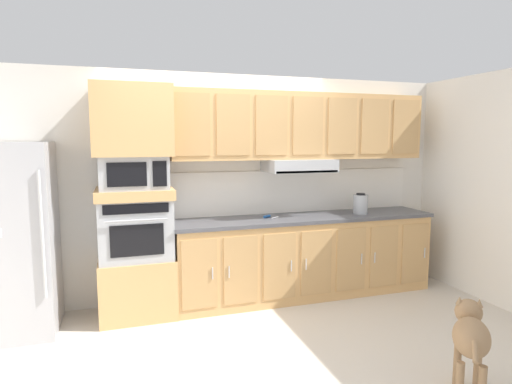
{
  "coord_description": "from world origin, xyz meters",
  "views": [
    {
      "loc": [
        -1.08,
        -3.61,
        1.78
      ],
      "look_at": [
        0.28,
        0.58,
        1.24
      ],
      "focal_mm": 29.95,
      "sensor_mm": 36.0,
      "label": 1
    }
  ],
  "objects_px": {
    "electric_kettle": "(360,204)",
    "refrigerator": "(10,239)",
    "screwdriver": "(268,216)",
    "built_in_oven": "(136,228)",
    "dog": "(470,335)",
    "microwave": "(134,172)"
  },
  "relations": [
    {
      "from": "refrigerator",
      "to": "electric_kettle",
      "type": "relative_size",
      "value": 7.33
    },
    {
      "from": "dog",
      "to": "built_in_oven",
      "type": "bearing_deg",
      "value": 85.53
    },
    {
      "from": "built_in_oven",
      "to": "screwdriver",
      "type": "xyz_separation_m",
      "value": [
        1.41,
        0.03,
        0.03
      ]
    },
    {
      "from": "refrigerator",
      "to": "electric_kettle",
      "type": "height_order",
      "value": "refrigerator"
    },
    {
      "from": "built_in_oven",
      "to": "screwdriver",
      "type": "bearing_deg",
      "value": 1.21
    },
    {
      "from": "built_in_oven",
      "to": "screwdriver",
      "type": "distance_m",
      "value": 1.41
    },
    {
      "from": "refrigerator",
      "to": "built_in_oven",
      "type": "height_order",
      "value": "refrigerator"
    },
    {
      "from": "built_in_oven",
      "to": "electric_kettle",
      "type": "height_order",
      "value": "built_in_oven"
    },
    {
      "from": "refrigerator",
      "to": "built_in_oven",
      "type": "xyz_separation_m",
      "value": [
        1.11,
        0.07,
        0.02
      ]
    },
    {
      "from": "built_in_oven",
      "to": "dog",
      "type": "relative_size",
      "value": 1.11
    },
    {
      "from": "microwave",
      "to": "electric_kettle",
      "type": "height_order",
      "value": "microwave"
    },
    {
      "from": "screwdriver",
      "to": "electric_kettle",
      "type": "distance_m",
      "value": 1.13
    },
    {
      "from": "microwave",
      "to": "dog",
      "type": "bearing_deg",
      "value": -44.79
    },
    {
      "from": "refrigerator",
      "to": "microwave",
      "type": "height_order",
      "value": "refrigerator"
    },
    {
      "from": "refrigerator",
      "to": "built_in_oven",
      "type": "bearing_deg",
      "value": 3.49
    },
    {
      "from": "electric_kettle",
      "to": "refrigerator",
      "type": "bearing_deg",
      "value": -179.68
    },
    {
      "from": "built_in_oven",
      "to": "refrigerator",
      "type": "bearing_deg",
      "value": -176.51
    },
    {
      "from": "screwdriver",
      "to": "electric_kettle",
      "type": "relative_size",
      "value": 0.7
    },
    {
      "from": "refrigerator",
      "to": "dog",
      "type": "distance_m",
      "value": 3.88
    },
    {
      "from": "refrigerator",
      "to": "built_in_oven",
      "type": "distance_m",
      "value": 1.11
    },
    {
      "from": "microwave",
      "to": "screwdriver",
      "type": "bearing_deg",
      "value": 1.21
    },
    {
      "from": "microwave",
      "to": "electric_kettle",
      "type": "distance_m",
      "value": 2.57
    }
  ]
}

